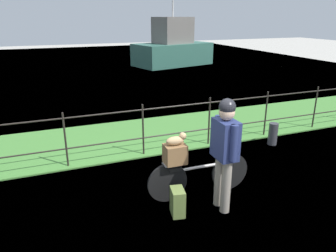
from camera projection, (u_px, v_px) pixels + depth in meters
The scene contains 11 objects.
ground_plane at pixel (192, 216), 4.59m from camera, with size 60.00×60.00×0.00m, color #B2ADA3.
grass_strip at pixel (130, 137), 7.52m from camera, with size 27.00×2.40×0.03m, color #478438.
harbor_water at pixel (81, 76), 15.24m from camera, with size 30.00×30.00×0.00m, color #426684.
iron_fence at pixel (143, 127), 6.39m from camera, with size 18.04×0.04×1.08m.
bicycle_main at pixel (198, 176), 5.03m from camera, with size 1.71×0.17×0.63m.
wooden_crate at pixel (175, 154), 4.75m from camera, with size 0.32×0.25×0.29m, color brown.
terrier_dog at pixel (177, 140), 4.69m from camera, with size 0.32×0.15×0.18m.
cyclist_person at pixel (225, 146), 4.47m from camera, with size 0.27×0.54×1.68m.
backpack_on_paving at pixel (178, 202), 4.57m from camera, with size 0.28×0.18×0.40m, color olive.
mooring_bollard at pixel (273, 134), 7.06m from camera, with size 0.20×0.20×0.49m, color #38383D.
moored_boat_near at pixel (173, 48), 18.21m from camera, with size 4.74×3.24×4.24m.
Camera 1 is at (-1.76, -3.50, 2.73)m, focal length 34.15 mm.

